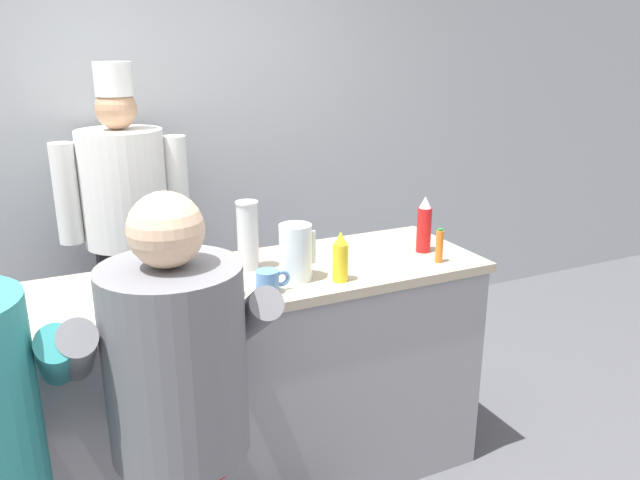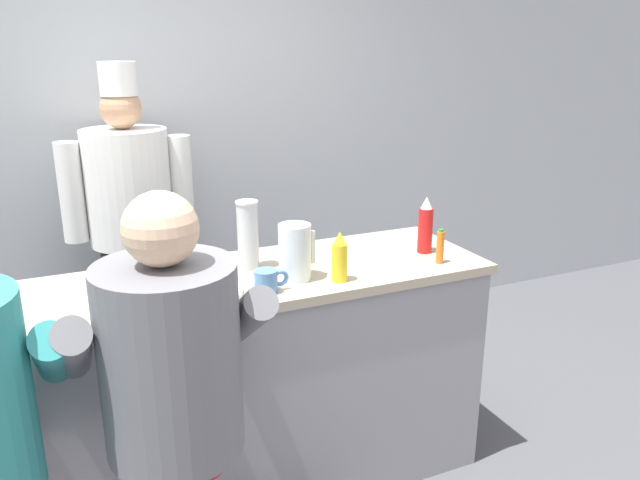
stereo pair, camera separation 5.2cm
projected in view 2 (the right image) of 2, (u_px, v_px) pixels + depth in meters
wall_back at (145, 143)px, 3.71m from camera, size 10.00×0.06×2.70m
diner_counter at (219, 391)px, 2.65m from camera, size 2.33×0.64×1.01m
ketchup_bottle_red at (425, 227)px, 2.80m from camera, size 0.07×0.07×0.26m
mustard_bottle_yellow at (340, 258)px, 2.47m from camera, size 0.06×0.06×0.21m
hot_sauce_bottle_orange at (440, 247)px, 2.68m from camera, size 0.03×0.03×0.15m
water_pitcher_clear at (295, 252)px, 2.48m from camera, size 0.15×0.13×0.23m
breakfast_plate at (208, 292)px, 2.35m from camera, size 0.26×0.26×0.05m
cereal_bowl at (117, 289)px, 2.35m from camera, size 0.15×0.15×0.05m
coffee_mug_blue at (267, 281)px, 2.37m from camera, size 0.14×0.09×0.09m
cup_stack_steel at (248, 235)px, 2.59m from camera, size 0.10×0.10×0.29m
diner_seated_grey at (170, 367)px, 1.91m from camera, size 0.64×0.63×1.53m
cook_in_whites_near at (131, 215)px, 3.48m from camera, size 0.71×0.46×1.83m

